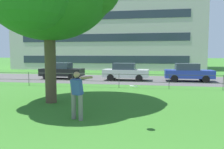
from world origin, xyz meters
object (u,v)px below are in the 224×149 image
at_px(person_thrower, 77,94).
at_px(car_silver_left, 125,72).
at_px(frisbee, 134,86).
at_px(apartment_building_background, 108,11).
at_px(car_blue_right, 188,72).
at_px(car_black_center, 62,71).

relative_size(person_thrower, car_silver_left, 0.42).
relative_size(frisbee, car_silver_left, 0.09).
distance_m(car_silver_left, apartment_building_background, 20.37).
height_order(car_blue_right, apartment_building_background, apartment_building_background).
xyz_separation_m(person_thrower, apartment_building_background, (-4.40, 29.98, 8.76)).
bearing_deg(person_thrower, car_black_center, 114.54).
bearing_deg(car_blue_right, person_thrower, -115.04).
bearing_deg(frisbee, car_blue_right, 74.12).
xyz_separation_m(person_thrower, car_blue_right, (5.81, 12.44, -0.15)).
xyz_separation_m(frisbee, car_silver_left, (-1.65, 13.07, -0.57)).
xyz_separation_m(car_silver_left, apartment_building_background, (-4.80, 17.68, 8.91)).
distance_m(frisbee, car_black_center, 15.41).
relative_size(person_thrower, car_blue_right, 0.43).
bearing_deg(car_silver_left, person_thrower, -91.89).
height_order(frisbee, car_silver_left, car_silver_left).
bearing_deg(apartment_building_background, car_blue_right, -59.81).
relative_size(car_blue_right, apartment_building_background, 0.14).
xyz_separation_m(car_black_center, apartment_building_background, (1.32, 17.46, 8.91)).
bearing_deg(apartment_building_background, frisbee, -78.15).
bearing_deg(car_blue_right, car_silver_left, -178.55).
distance_m(person_thrower, apartment_building_background, 31.54).
bearing_deg(car_blue_right, apartment_building_background, 120.19).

